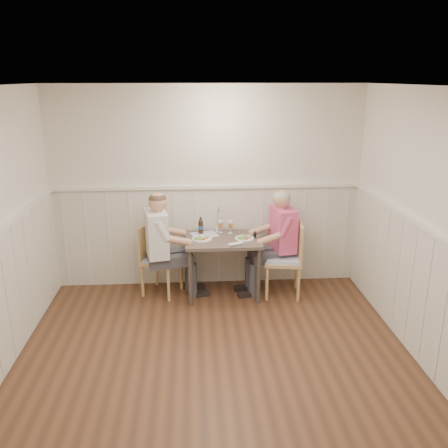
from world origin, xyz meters
name	(u,v)px	position (x,y,z in m)	size (l,w,h in m)	color
ground_plane	(218,381)	(0.00, 0.00, 0.00)	(4.50, 4.50, 0.00)	#462C1D
room_shell	(217,223)	(0.00, 0.00, 1.52)	(4.04, 4.54, 2.60)	silver
wainscot	(213,281)	(0.00, 0.69, 0.69)	(4.00, 4.49, 1.34)	beige
dining_table	(223,246)	(0.17, 1.84, 0.65)	(0.93, 0.70, 0.75)	brown
chair_right	(288,256)	(0.99, 1.76, 0.52)	(0.52, 0.52, 0.96)	tan
chair_left	(157,257)	(-0.65, 1.94, 0.49)	(0.57, 0.57, 0.91)	tan
man_in_pink	(279,249)	(0.90, 1.89, 0.57)	(0.68, 0.47, 1.36)	#3F3F47
diner_cream	(161,254)	(-0.60, 1.79, 0.58)	(0.70, 0.50, 1.39)	#3F3F47
plate_man	(244,238)	(0.43, 1.79, 0.77)	(0.24, 0.24, 0.06)	white
plate_diner	(201,238)	(-0.10, 1.80, 0.77)	(0.25, 0.25, 0.06)	white
beer_glass_a	(230,225)	(0.28, 2.03, 0.86)	(0.07, 0.07, 0.17)	silver
beer_glass_b	(220,225)	(0.16, 2.07, 0.86)	(0.06, 0.06, 0.16)	silver
beer_bottle	(201,226)	(-0.10, 2.05, 0.85)	(0.06, 0.06, 0.22)	black
rolled_napkin	(236,244)	(0.31, 1.57, 0.77)	(0.19, 0.11, 0.04)	white
grass_vase	(217,220)	(0.12, 2.09, 0.92)	(0.04, 0.04, 0.38)	silver
gingham_mat	(205,235)	(-0.05, 2.00, 0.75)	(0.38, 0.33, 0.01)	#6C88C4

